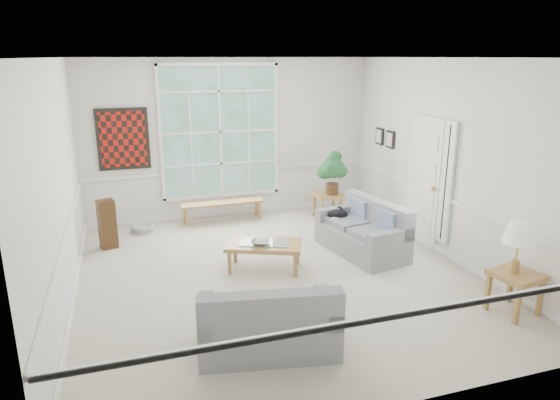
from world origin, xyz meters
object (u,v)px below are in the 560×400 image
Objects in this scene: loveseat_right at (362,228)px; loveseat_front at (268,316)px; side_table at (514,293)px; coffee_table at (264,256)px; end_table at (328,206)px.

loveseat_front is (-2.18, -2.18, -0.02)m from loveseat_right.
coffee_table is at bearing 139.31° from side_table.
end_table is 4.17m from side_table.
loveseat_front is 3.07m from side_table.
end_table is (0.18, 1.79, -0.17)m from loveseat_right.
coffee_table is at bearing 174.85° from loveseat_right.
side_table is at bearing 7.81° from loveseat_front.
loveseat_front reaches higher than end_table.
coffee_table is at bearing -133.28° from end_table.
coffee_table is 2.21× the size of end_table.
coffee_table is 2.07× the size of side_table.
loveseat_front is at bearing -145.31° from loveseat_right.
loveseat_right is at bearing 27.94° from coffee_table.
end_table is at bearing 69.58° from coffee_table.
loveseat_right reaches higher than end_table.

